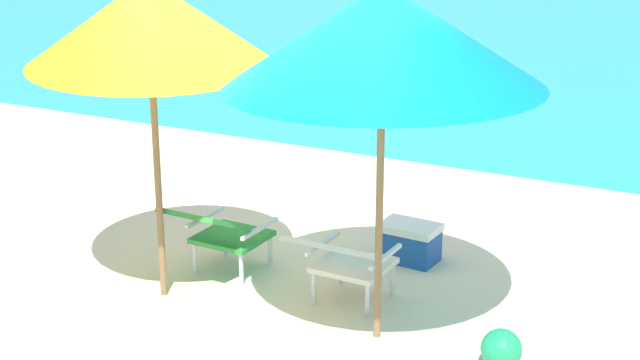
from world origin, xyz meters
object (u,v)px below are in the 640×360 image
Objects in this scene: lounge_chair_left at (219,229)px; beach_umbrella_left at (149,22)px; lounge_chair_right at (343,258)px; beach_umbrella_right at (383,36)px; beach_ball at (501,349)px; cooler_box at (409,242)px.

lounge_chair_left is 1.74m from beach_umbrella_left.
beach_umbrella_right is (0.40, -0.28, 1.68)m from lounge_chair_right.
beach_umbrella_right reaches higher than beach_umbrella_left.
beach_umbrella_left is 9.18× the size of beach_ball.
beach_umbrella_left is 1.72m from beach_umbrella_right.
beach_umbrella_right is at bearing 177.37° from beach_ball.
beach_umbrella_right is (1.71, 0.11, 0.02)m from beach_umbrella_left.
cooler_box is at bearing 45.50° from beach_umbrella_left.
lounge_chair_left is 1.57m from cooler_box.
beach_ball is at bearing -49.28° from cooler_box.
beach_ball is (2.39, -0.40, -0.27)m from lounge_chair_left.
beach_umbrella_left reaches higher than beach_ball.
lounge_chair_right reaches higher than cooler_box.
beach_umbrella_right is (1.50, -0.36, 1.68)m from lounge_chair_left.
beach_umbrella_left is at bearing -114.85° from lounge_chair_left.
lounge_chair_left is 2.28m from beach_umbrella_right.
cooler_box is (-1.18, 1.38, 0.03)m from beach_ball.
lounge_chair_left is 1.00× the size of lounge_chair_right.
lounge_chair_right is at bearing -3.79° from lounge_chair_left.
beach_umbrella_right is 2.14m from beach_ball.
beach_umbrella_left reaches higher than lounge_chair_right.
lounge_chair_left is 0.36× the size of beach_umbrella_left.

